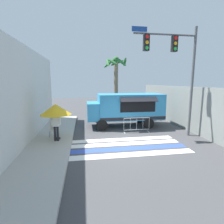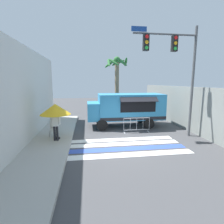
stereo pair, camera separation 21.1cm
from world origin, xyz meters
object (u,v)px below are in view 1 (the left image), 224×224
patio_umbrella (56,109)px  barricade_front (137,125)px  palm_tree (116,77)px  traffic_signal_pole (175,61)px  food_truck (124,107)px  vendor_person (56,123)px  folding_chair (54,128)px

patio_umbrella → barricade_front: (5.17, 1.16, -1.41)m
palm_tree → traffic_signal_pole: bearing=-69.2°
barricade_front → food_truck: bearing=103.7°
traffic_signal_pole → vendor_person: 7.92m
patio_umbrella → barricade_front: bearing=12.6°
palm_tree → barricade_front: bearing=-84.3°
palm_tree → folding_chair: bearing=-130.5°
food_truck → traffic_signal_pole: 5.05m
folding_chair → barricade_front: size_ratio=0.47×
patio_umbrella → vendor_person: patio_umbrella is taller
patio_umbrella → palm_tree: bearing=54.1°
patio_umbrella → folding_chair: bearing=112.9°
food_truck → palm_tree: bearing=91.2°
folding_chair → barricade_front: barricade_front is taller
vendor_person → traffic_signal_pole: bearing=14.1°
folding_chair → food_truck: bearing=32.7°
traffic_signal_pole → food_truck: bearing=127.9°
patio_umbrella → palm_tree: palm_tree is taller
vendor_person → palm_tree: bearing=67.5°
barricade_front → traffic_signal_pole: bearing=-32.2°
barricade_front → palm_tree: palm_tree is taller
patio_umbrella → barricade_front: size_ratio=1.12×
patio_umbrella → folding_chair: 1.42m
folding_chair → traffic_signal_pole: bearing=1.9°
vendor_person → barricade_front: (5.15, 1.48, -0.69)m
traffic_signal_pole → patio_umbrella: bearing=179.5°
food_truck → traffic_signal_pole: (2.39, -3.07, 3.22)m
food_truck → vendor_person: size_ratio=3.25×
vendor_person → barricade_front: size_ratio=0.97×
food_truck → barricade_front: bearing=-76.3°
food_truck → vendor_person: food_truck is taller
barricade_front → patio_umbrella: bearing=-167.4°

